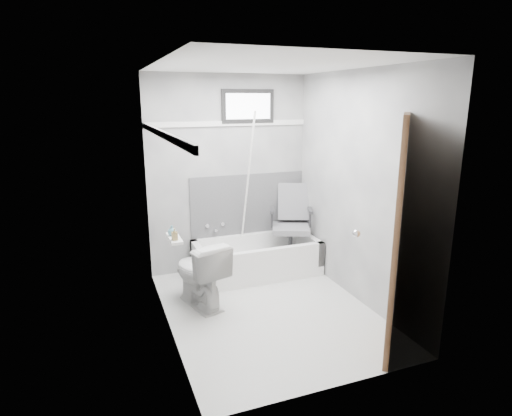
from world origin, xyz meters
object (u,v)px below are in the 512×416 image
toilet (200,273)px  soap_bottle_b (172,230)px  door (448,245)px  soap_bottle_a (175,234)px  office_chair (291,223)px  bathtub (257,258)px

toilet → soap_bottle_b: soap_bottle_b is taller
door → soap_bottle_a: size_ratio=18.37×
office_chair → door: size_ratio=0.47×
bathtub → soap_bottle_b: soap_bottle_b is taller
soap_bottle_a → office_chair: bearing=33.9°
office_chair → toilet: (-1.33, -0.61, -0.24)m
soap_bottle_b → soap_bottle_a: bearing=-90.0°
bathtub → door: size_ratio=0.75×
bathtub → door: 2.46m
toilet → office_chair: bearing=-170.7°
toilet → bathtub: bearing=-161.9°
toilet → door: 2.39m
bathtub → soap_bottle_a: soap_bottle_a is taller
door → soap_bottle_b: (-1.92, 1.29, -0.04)m
soap_bottle_b → door: bearing=-33.9°
office_chair → toilet: bearing=-133.1°
toilet → soap_bottle_a: (-0.32, -0.50, 0.61)m
toilet → soap_bottle_b: 0.77m
soap_bottle_a → soap_bottle_b: (0.00, 0.14, -0.01)m
soap_bottle_a → door: bearing=-30.9°
door → soap_bottle_b: door is taller
office_chair → soap_bottle_a: 2.02m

